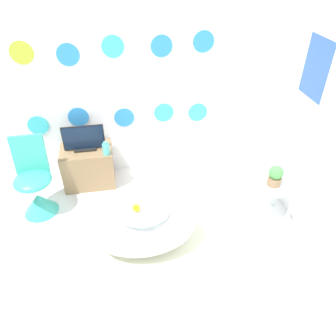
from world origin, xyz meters
TOP-DOWN VIEW (x-y plane):
  - ground_plane at (0.00, 0.00)m, footprint 12.00×12.00m
  - wall_back_dotted at (0.00, 2.21)m, footprint 4.40×0.05m
  - wall_right at (1.72, 1.10)m, footprint 0.06×3.19m
  - rug at (0.14, 0.77)m, footprint 1.24×0.64m
  - bathtub at (0.09, 0.87)m, footprint 1.00×0.64m
  - rubber_duck at (0.03, 0.81)m, footprint 0.07×0.08m
  - chair at (-0.98, 1.55)m, footprint 0.39×0.39m
  - tv_cabinet at (-0.45, 1.96)m, footprint 0.59×0.40m
  - tv at (-0.45, 1.96)m, footprint 0.46×0.12m
  - vase at (-0.21, 1.82)m, footprint 0.08×0.08m
  - side_table at (1.43, 1.02)m, footprint 0.37×0.34m
  - potted_plant_left at (1.43, 1.02)m, footprint 0.14×0.14m

SIDE VIEW (x-z plane):
  - ground_plane at x=0.00m, z-range 0.00..0.00m
  - rug at x=0.14m, z-range 0.00..0.01m
  - tv_cabinet at x=-0.45m, z-range 0.00..0.48m
  - bathtub at x=0.09m, z-range 0.00..0.52m
  - chair at x=-0.98m, z-range -0.16..0.71m
  - side_table at x=1.43m, z-range 0.13..0.58m
  - vase at x=-0.21m, z-range 0.47..0.63m
  - rubber_duck at x=0.03m, z-range 0.51..0.60m
  - potted_plant_left at x=1.43m, z-range 0.45..0.67m
  - tv at x=-0.45m, z-range 0.46..0.76m
  - wall_back_dotted at x=0.00m, z-range 0.00..2.60m
  - wall_right at x=1.72m, z-range 0.00..2.60m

